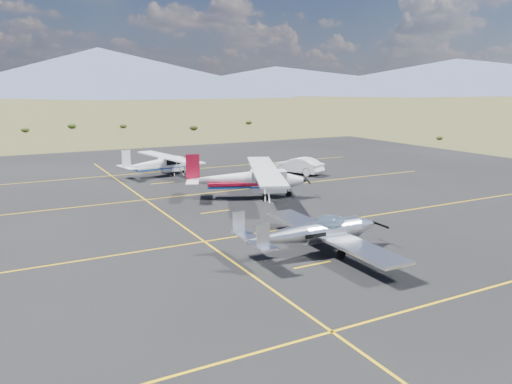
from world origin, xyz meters
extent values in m
plane|color=#383D1C|center=(0.00, 0.00, 0.00)|extent=(1600.00, 1600.00, 0.00)
cube|color=black|center=(0.00, 7.00, 0.00)|extent=(72.00, 72.00, 0.02)
cube|color=silver|center=(-1.16, -2.17, 0.83)|extent=(1.80, 10.00, 0.13)
ellipsoid|color=#99BFD8|center=(-1.16, -2.17, 1.36)|extent=(1.84, 1.08, 0.91)
cube|color=silver|center=(-5.26, -2.09, 1.14)|extent=(0.84, 3.34, 0.07)
cube|color=silver|center=(-5.45, -3.30, 1.64)|extent=(0.61, 0.08, 1.11)
cube|color=silver|center=(-5.40, -0.86, 1.64)|extent=(0.61, 0.08, 1.11)
cylinder|color=black|center=(0.61, -2.20, 0.20)|extent=(0.38, 0.11, 0.38)
cylinder|color=black|center=(-1.41, -3.49, 0.23)|extent=(0.45, 0.13, 0.44)
cylinder|color=black|center=(-1.36, -0.83, 0.23)|extent=(0.45, 0.13, 0.44)
cube|color=silver|center=(2.08, 9.59, 1.21)|extent=(2.83, 2.21, 1.54)
cube|color=silver|center=(1.87, 9.68, 2.01)|extent=(6.67, 12.23, 0.16)
cube|color=black|center=(2.08, 9.59, 1.53)|extent=(2.22, 1.98, 0.63)
cube|color=red|center=(0.72, 10.19, 1.10)|extent=(5.77, 3.51, 0.21)
cube|color=red|center=(-2.84, 11.75, 2.30)|extent=(0.92, 0.46, 1.83)
cube|color=silver|center=(-2.84, 11.75, 1.38)|extent=(2.25, 3.70, 0.07)
cylinder|color=black|center=(3.45, 8.99, 0.22)|extent=(0.42, 0.27, 0.41)
cylinder|color=black|center=(1.29, 8.63, 0.26)|extent=(0.52, 0.34, 0.50)
cylinder|color=black|center=(2.25, 10.83, 0.26)|extent=(0.52, 0.34, 0.50)
cube|color=white|center=(-1.00, 22.12, 0.97)|extent=(2.16, 1.39, 1.23)
cube|color=white|center=(-1.17, 22.09, 1.60)|extent=(3.17, 10.11, 0.13)
cube|color=black|center=(-1.00, 22.12, 1.22)|extent=(1.63, 1.32, 0.50)
cube|color=white|center=(-2.16, 21.91, 0.87)|extent=(4.67, 1.85, 0.16)
cube|color=white|center=(-5.21, 21.36, 1.83)|extent=(0.77, 0.20, 1.46)
cube|color=white|center=(-5.21, 21.36, 1.10)|extent=(1.19, 2.99, 0.05)
cylinder|color=black|center=(0.17, 22.33, 0.17)|extent=(0.34, 0.15, 0.33)
cylinder|color=black|center=(-1.09, 21.13, 0.21)|extent=(0.42, 0.19, 0.40)
cylinder|color=black|center=(-1.43, 23.01, 0.21)|extent=(0.42, 0.19, 0.40)
imported|color=white|center=(9.45, 16.96, 0.77)|extent=(3.27, 4.87, 1.52)
camera|label=1|loc=(-15.26, -21.09, 7.90)|focal=35.00mm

